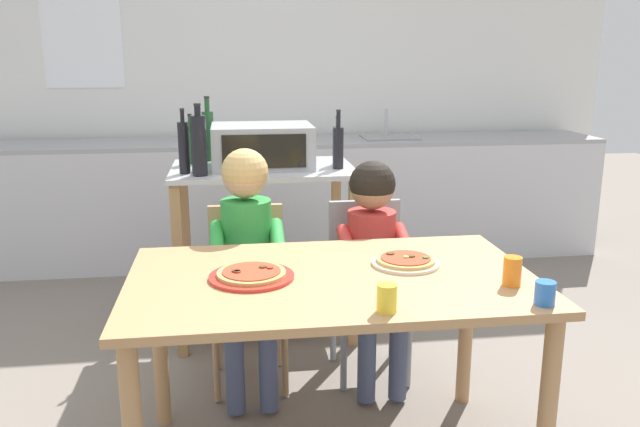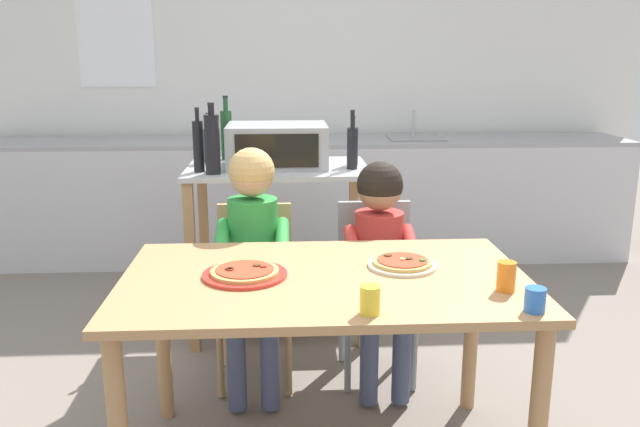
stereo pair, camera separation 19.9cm
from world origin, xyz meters
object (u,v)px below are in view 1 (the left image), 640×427
at_px(dining_chair_left, 248,282).
at_px(child_in_green_shirt, 247,241).
at_px(bottle_dark_olive_oil, 208,134).
at_px(bottle_brown_beer, 191,145).
at_px(bottle_tall_green_wine, 338,145).
at_px(drinking_cup_blue, 545,293).
at_px(pizza_plate_cream, 406,261).
at_px(drinking_cup_yellow, 387,298).
at_px(kitchen_island_cart, 264,223).
at_px(toaster_oven, 262,146).
at_px(pizza_plate_red_rimmed, 252,275).
at_px(dining_chair_right, 368,275).
at_px(bottle_squat_spirits, 338,146).
at_px(child_in_red_shirt, 374,242).
at_px(dining_table, 332,302).
at_px(bottle_clear_vinegar, 184,147).

height_order(dining_chair_left, child_in_green_shirt, child_in_green_shirt).
bearing_deg(bottle_dark_olive_oil, bottle_brown_beer, -133.80).
relative_size(bottle_tall_green_wine, drinking_cup_blue, 3.48).
relative_size(bottle_dark_olive_oil, pizza_plate_cream, 1.41).
height_order(drinking_cup_yellow, drinking_cup_blue, drinking_cup_yellow).
height_order(kitchen_island_cart, toaster_oven, toaster_oven).
bearing_deg(pizza_plate_red_rimmed, kitchen_island_cart, 85.06).
bearing_deg(drinking_cup_blue, kitchen_island_cart, 115.78).
distance_m(dining_chair_right, child_in_green_shirt, 0.62).
relative_size(bottle_dark_olive_oil, bottle_squat_spirits, 1.16).
bearing_deg(dining_chair_right, child_in_green_shirt, -167.00).
bearing_deg(bottle_brown_beer, child_in_red_shirt, -44.37).
bearing_deg(child_in_red_shirt, pizza_plate_cream, -90.00).
bearing_deg(child_in_green_shirt, dining_chair_left, 90.00).
xyz_separation_m(dining_table, drinking_cup_blue, (0.61, -0.35, 0.14)).
bearing_deg(pizza_plate_red_rimmed, toaster_oven, 85.10).
bearing_deg(kitchen_island_cart, child_in_red_shirt, -54.93).
xyz_separation_m(bottle_clear_vinegar, dining_chair_right, (0.85, -0.40, -0.57)).
xyz_separation_m(bottle_squat_spirits, child_in_red_shirt, (0.07, -0.55, -0.36)).
xyz_separation_m(pizza_plate_cream, drinking_cup_blue, (0.32, -0.44, 0.03)).
bearing_deg(bottle_clear_vinegar, pizza_plate_cream, -50.67).
height_order(bottle_brown_beer, dining_chair_left, bottle_brown_beer).
xyz_separation_m(bottle_tall_green_wine, bottle_brown_beer, (-0.78, 0.15, -0.01)).
distance_m(kitchen_island_cart, bottle_squat_spirits, 0.58).
bearing_deg(bottle_brown_beer, drinking_cup_blue, -56.97).
xyz_separation_m(bottle_brown_beer, child_in_red_shirt, (0.84, -0.82, -0.34)).
relative_size(pizza_plate_red_rimmed, drinking_cup_yellow, 3.38).
bearing_deg(drinking_cup_blue, pizza_plate_red_rimmed, 157.59).
relative_size(child_in_green_shirt, pizza_plate_red_rimmed, 3.68).
distance_m(bottle_dark_olive_oil, bottle_brown_beer, 0.14).
xyz_separation_m(child_in_green_shirt, child_in_red_shirt, (0.57, 0.01, -0.03)).
bearing_deg(pizza_plate_red_rimmed, child_in_green_shirt, 90.00).
distance_m(kitchen_island_cart, dining_chair_left, 0.58).
bearing_deg(pizza_plate_cream, bottle_tall_green_wine, 92.68).
relative_size(bottle_clear_vinegar, pizza_plate_red_rimmed, 1.09).
bearing_deg(drinking_cup_blue, bottle_tall_green_wine, 103.02).
relative_size(dining_chair_left, drinking_cup_blue, 10.74).
distance_m(kitchen_island_cart, child_in_green_shirt, 0.68).
height_order(bottle_dark_olive_oil, pizza_plate_red_rimmed, bottle_dark_olive_oil).
height_order(toaster_oven, bottle_clear_vinegar, bottle_clear_vinegar).
xyz_separation_m(dining_chair_right, child_in_red_shirt, (0.00, -0.12, 0.20)).
xyz_separation_m(bottle_tall_green_wine, dining_chair_left, (-0.51, -0.57, -0.54)).
xyz_separation_m(child_in_green_shirt, drinking_cup_blue, (0.89, -0.95, 0.08)).
bearing_deg(bottle_clear_vinegar, kitchen_island_cart, 19.32).
xyz_separation_m(pizza_plate_cream, drinking_cup_yellow, (-0.17, -0.43, 0.03)).
height_order(bottle_clear_vinegar, child_in_green_shirt, bottle_clear_vinegar).
bearing_deg(bottle_dark_olive_oil, dining_chair_right, -46.89).
distance_m(bottle_clear_vinegar, pizza_plate_cream, 1.38).
relative_size(dining_chair_right, drinking_cup_blue, 10.74).
distance_m(bottle_brown_beer, dining_table, 1.57).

